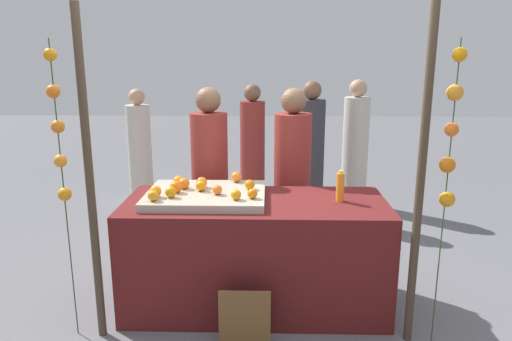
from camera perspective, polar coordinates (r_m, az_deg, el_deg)
name	(u,v)px	position (r m, az deg, el deg)	size (l,w,h in m)	color
ground_plane	(256,303)	(3.92, -0.06, -15.75)	(24.00, 24.00, 0.00)	slate
stall_counter	(255,253)	(3.72, -0.06, -10.00)	(1.99, 0.84, 0.86)	#5B1919
orange_tray	(206,195)	(3.63, -6.06, -3.01)	(0.90, 0.70, 0.06)	#B2AD99
orange_0	(179,181)	(3.77, -9.33, -1.28)	(0.09, 0.09, 0.09)	orange
orange_1	(155,191)	(3.52, -12.07, -2.49)	(0.09, 0.09, 0.09)	orange
orange_2	(201,186)	(3.63, -6.67, -1.86)	(0.08, 0.08, 0.08)	orange
orange_3	(202,182)	(3.72, -6.58, -1.44)	(0.08, 0.08, 0.08)	orange
orange_4	(237,177)	(3.86, -2.37, -0.77)	(0.09, 0.09, 0.09)	orange
orange_5	(153,196)	(3.44, -12.34, -2.99)	(0.08, 0.08, 0.08)	orange
orange_6	(184,183)	(3.70, -8.70, -1.55)	(0.09, 0.09, 0.09)	orange
orange_7	(250,185)	(3.65, -0.76, -1.71)	(0.08, 0.08, 0.08)	orange
orange_8	(252,194)	(3.42, -0.45, -2.80)	(0.07, 0.07, 0.07)	orange
orange_9	(176,187)	(3.61, -9.66, -1.98)	(0.09, 0.09, 0.09)	orange
orange_10	(236,195)	(3.39, -2.43, -2.94)	(0.08, 0.08, 0.08)	orange
orange_11	(171,192)	(3.50, -10.27, -2.59)	(0.08, 0.08, 0.08)	orange
orange_12	(217,190)	(3.53, -4.71, -2.34)	(0.07, 0.07, 0.07)	orange
juice_bottle	(340,187)	(3.59, 10.15, -1.96)	(0.06, 0.06, 0.24)	orange
chalkboard_sign	(245,319)	(3.32, -1.39, -17.57)	(0.35, 0.03, 0.43)	brown
vendor_left	(210,185)	(4.33, -5.57, -1.78)	(0.33, 0.33, 1.66)	maroon
vendor_right	(292,186)	(4.29, 4.38, -1.93)	(0.33, 0.33, 1.66)	maroon
crowd_person_0	(310,154)	(5.76, 6.61, 1.98)	(0.33, 0.33, 1.64)	#333338
crowd_person_1	(140,152)	(6.32, -13.87, 2.20)	(0.30, 0.30, 1.52)	beige
crowd_person_2	(252,151)	(6.06, -0.43, 2.40)	(0.32, 0.32, 1.58)	maroon
crowd_person_3	(355,148)	(6.21, 11.90, 2.63)	(0.33, 0.33, 1.64)	beige
canopy_post_left	(90,182)	(3.27, -19.46, -1.29)	(0.06, 0.06, 2.25)	#473828
canopy_post_right	(420,184)	(3.21, 19.25, -1.56)	(0.06, 0.06, 2.25)	#473828
garland_strand_left	(58,133)	(3.28, -22.82, 4.19)	(0.10, 0.10, 2.03)	#2D4C23
garland_strand_right	(451,136)	(3.15, 22.55, 3.83)	(0.12, 0.12, 2.03)	#2D4C23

